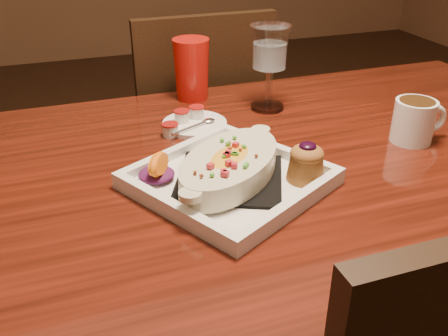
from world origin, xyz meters
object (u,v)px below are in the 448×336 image
object	(u,v)px
goblet	(270,52)
red_tumbler	(192,69)
table	(282,201)
plate	(234,170)
saucer	(193,122)
chair_far	(197,141)
coffee_mug	(415,119)

from	to	relation	value
goblet	red_tumbler	xyz separation A→B (m)	(-0.15, 0.13, -0.06)
goblet	table	bearing A→B (deg)	-106.48
table	plate	size ratio (longest dim) A/B	3.76
saucer	goblet	bearing A→B (deg)	12.11
table	red_tumbler	xyz separation A→B (m)	(-0.08, 0.39, 0.17)
table	chair_far	bearing A→B (deg)	90.00
chair_far	saucer	world-z (taller)	chair_far
coffee_mug	saucer	xyz separation A→B (m)	(-0.42, 0.22, -0.04)
table	saucer	bearing A→B (deg)	119.94
saucer	red_tumbler	world-z (taller)	red_tumbler
chair_far	goblet	world-z (taller)	goblet
chair_far	red_tumbler	xyz separation A→B (m)	(-0.08, -0.24, 0.32)
plate	goblet	xyz separation A→B (m)	(0.20, 0.32, 0.11)
goblet	chair_far	bearing A→B (deg)	101.64
chair_far	red_tumbler	bearing A→B (deg)	72.56
chair_far	coffee_mug	distance (m)	0.76
coffee_mug	red_tumbler	world-z (taller)	red_tumbler
coffee_mug	table	bearing A→B (deg)	-177.89
plate	saucer	distance (m)	0.28
table	coffee_mug	distance (m)	0.33
chair_far	coffee_mug	world-z (taller)	chair_far
chair_far	goblet	xyz separation A→B (m)	(0.08, -0.37, 0.38)
coffee_mug	saucer	bearing A→B (deg)	155.56
plate	red_tumbler	xyz separation A→B (m)	(0.05, 0.45, 0.05)
plate	saucer	size ratio (longest dim) A/B	2.75
plate	red_tumbler	distance (m)	0.45
goblet	saucer	xyz separation A→B (m)	(-0.20, -0.04, -0.13)
chair_far	saucer	size ratio (longest dim) A/B	6.41
plate	red_tumbler	bearing A→B (deg)	55.31
goblet	red_tumbler	distance (m)	0.21
saucer	red_tumbler	xyz separation A→B (m)	(0.05, 0.17, 0.07)
coffee_mug	goblet	world-z (taller)	goblet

